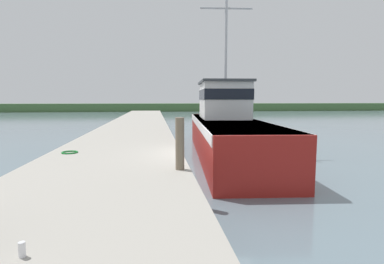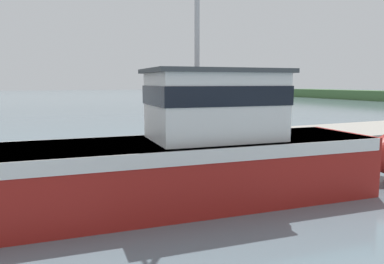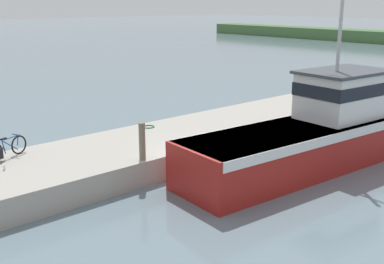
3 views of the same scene
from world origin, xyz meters
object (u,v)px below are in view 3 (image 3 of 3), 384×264
Objects in this scene: water_bottle_by_bike at (4,167)px; mooring_post at (142,141)px; bicycle_touring at (3,150)px; fishing_boat_main at (328,130)px.

mooring_post is at bearing 62.05° from water_bottle_by_bike.
water_bottle_by_bike is (1.14, -0.43, -0.27)m from bicycle_touring.
water_bottle_by_bike is (-5.17, -11.34, -0.33)m from fishing_boat_main.
bicycle_touring is at bearing -115.42° from fishing_boat_main.
bicycle_touring is 5.01m from mooring_post.
fishing_boat_main reaches higher than mooring_post.
fishing_boat_main is 12.59m from bicycle_touring.
mooring_post is 4.74m from water_bottle_by_bike.
water_bottle_by_bike is at bearing -109.88° from fishing_boat_main.
fishing_boat_main reaches higher than bicycle_touring.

